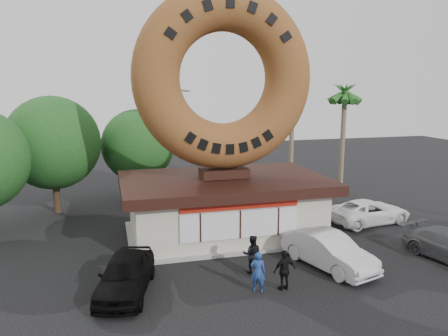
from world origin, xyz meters
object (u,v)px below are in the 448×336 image
object	(u,v)px
donut_shop	(224,204)
car_white	(369,212)
person_center	(252,254)
car_silver	(329,251)
street_lamp	(166,137)
person_left	(258,272)
person_right	(285,270)
giant_donut	(224,78)
car_black	(126,274)

from	to	relation	value
donut_shop	car_white	xyz separation A→B (m)	(9.10, -0.26, -1.05)
person_center	car_silver	size ratio (longest dim) A/B	0.36
street_lamp	person_left	distance (m)	17.52
donut_shop	person_center	xyz separation A→B (m)	(-0.12, -5.25, -0.90)
donut_shop	person_right	xyz separation A→B (m)	(0.63, -7.18, -0.92)
person_left	person_right	world-z (taller)	person_left
street_lamp	person_left	world-z (taller)	street_lamp
donut_shop	car_white	distance (m)	9.16
person_right	car_white	distance (m)	10.93
street_lamp	person_center	xyz separation A→B (m)	(1.74, -15.27, -3.61)
donut_shop	street_lamp	world-z (taller)	street_lamp
giant_donut	person_right	bearing A→B (deg)	-84.97
person_left	car_white	distance (m)	11.75
person_left	car_black	size ratio (longest dim) A/B	0.37
car_black	car_white	size ratio (longest dim) A/B	0.91
person_right	street_lamp	bearing A→B (deg)	-89.45
person_right	giant_donut	bearing A→B (deg)	-92.65
street_lamp	car_silver	size ratio (longest dim) A/B	1.66
person_center	car_white	distance (m)	10.48
street_lamp	car_white	bearing A→B (deg)	-43.17
street_lamp	car_black	size ratio (longest dim) A/B	1.71
giant_donut	car_black	distance (m)	11.27
street_lamp	car_silver	distance (m)	16.91
donut_shop	giant_donut	xyz separation A→B (m)	(0.00, 0.02, 6.87)
giant_donut	person_right	size ratio (longest dim) A/B	5.69
donut_shop	car_black	world-z (taller)	donut_shop
street_lamp	car_white	xyz separation A→B (m)	(10.96, -10.28, -3.77)
person_left	car_white	xyz separation A→B (m)	(9.58, 6.81, -0.14)
street_lamp	car_black	bearing A→B (deg)	-103.53
giant_donut	person_right	xyz separation A→B (m)	(0.63, -7.20, -7.79)
person_right	car_white	bearing A→B (deg)	-148.43
giant_donut	car_white	world-z (taller)	giant_donut
giant_donut	car_white	bearing A→B (deg)	-1.74
car_white	person_center	bearing A→B (deg)	110.47
person_center	car_black	distance (m)	5.56
giant_donut	person_left	world-z (taller)	giant_donut
giant_donut	person_left	size ratio (longest dim) A/B	5.65
person_left	car_silver	world-z (taller)	person_left
person_left	car_white	bearing A→B (deg)	-121.01
giant_donut	street_lamp	bearing A→B (deg)	100.51
person_right	car_silver	world-z (taller)	person_right
person_center	person_right	bearing A→B (deg)	127.94
giant_donut	car_silver	bearing A→B (deg)	-58.21
person_center	car_black	xyz separation A→B (m)	(-5.54, -0.52, -0.08)
donut_shop	person_center	world-z (taller)	donut_shop
donut_shop	giant_donut	distance (m)	6.87
giant_donut	car_white	distance (m)	12.07
person_center	car_silver	world-z (taller)	person_center
street_lamp	car_silver	world-z (taller)	street_lamp
donut_shop	person_right	bearing A→B (deg)	-84.96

